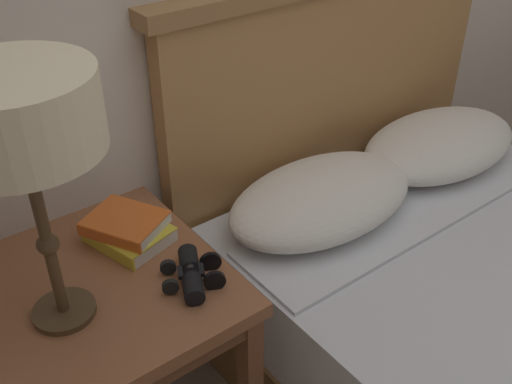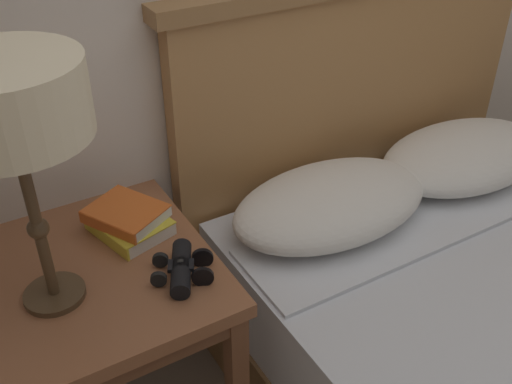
{
  "view_description": "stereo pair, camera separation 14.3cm",
  "coord_description": "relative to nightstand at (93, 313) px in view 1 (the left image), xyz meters",
  "views": [
    {
      "loc": [
        -1.0,
        -0.29,
        1.52
      ],
      "look_at": [
        -0.28,
        0.65,
        0.72
      ],
      "focal_mm": 42.0,
      "sensor_mm": 36.0,
      "label": 1
    },
    {
      "loc": [
        -0.88,
        -0.37,
        1.52
      ],
      "look_at": [
        -0.28,
        0.65,
        0.72
      ],
      "focal_mm": 42.0,
      "sensor_mm": 36.0,
      "label": 2
    }
  ],
  "objects": [
    {
      "name": "book_stacked_on_top",
      "position": [
        0.14,
        0.09,
        0.13
      ],
      "size": [
        0.2,
        0.22,
        0.03
      ],
      "color": "silver",
      "rests_on": "book_on_nightstand"
    },
    {
      "name": "binoculars_pair",
      "position": [
        0.19,
        -0.13,
        0.11
      ],
      "size": [
        0.16,
        0.16,
        0.05
      ],
      "color": "black",
      "rests_on": "nightstand"
    },
    {
      "name": "book_on_nightstand",
      "position": [
        0.15,
        0.08,
        0.1
      ],
      "size": [
        0.19,
        0.21,
        0.04
      ],
      "color": "silver",
      "rests_on": "nightstand"
    },
    {
      "name": "nightstand",
      "position": [
        0.0,
        0.0,
        0.0
      ],
      "size": [
        0.58,
        0.58,
        0.62
      ],
      "color": "brown",
      "rests_on": "ground_plane"
    },
    {
      "name": "table_lamp",
      "position": [
        -0.07,
        -0.05,
        0.53
      ],
      "size": [
        0.29,
        0.29,
        0.53
      ],
      "color": "#4C3823",
      "rests_on": "nightstand"
    }
  ]
}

